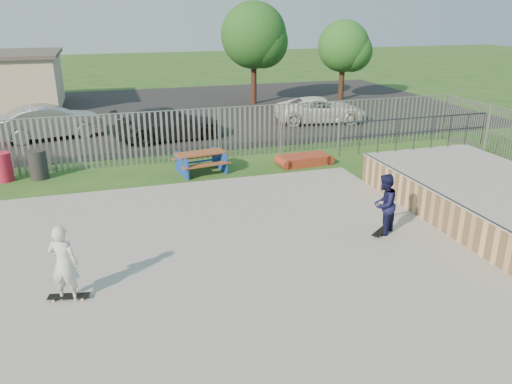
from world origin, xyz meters
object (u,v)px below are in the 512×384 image
object	(u,v)px
trash_bin_red	(3,167)
skater_navy	(384,204)
picnic_table	(201,162)
funbox	(304,160)
skater_white	(64,263)
trash_bin_grey	(38,165)
car_white	(321,110)
tree_right	(344,46)
car_silver	(51,122)
car_dark	(169,124)
tree_mid	(254,35)

from	to	relation	value
trash_bin_red	skater_navy	xyz separation A→B (m)	(10.05, -7.86, 0.45)
picnic_table	trash_bin_red	size ratio (longest dim) A/B	1.98
funbox	skater_white	size ratio (longest dim) A/B	1.16
trash_bin_grey	car_white	bearing A→B (deg)	22.72
trash_bin_red	tree_right	size ratio (longest dim) A/B	0.20
tree_right	car_silver	bearing A→B (deg)	-162.17
skater_white	car_dark	bearing A→B (deg)	-84.64
funbox	tree_mid	distance (m)	13.53
car_dark	skater_navy	size ratio (longest dim) A/B	3.05
car_white	skater_white	xyz separation A→B (m)	(-11.75, -14.18, 0.28)
car_dark	car_white	xyz separation A→B (m)	(7.97, 1.31, -0.06)
trash_bin_grey	car_silver	size ratio (longest dim) A/B	0.22
skater_white	tree_mid	bearing A→B (deg)	-94.45
funbox	car_dark	xyz separation A→B (m)	(-4.37, 5.32, 0.55)
trash_bin_red	car_silver	distance (m)	5.97
trash_bin_red	tree_mid	size ratio (longest dim) A/B	0.17
trash_bin_red	skater_white	bearing A→B (deg)	-74.31
trash_bin_red	picnic_table	bearing A→B (deg)	-8.65
car_silver	tree_mid	size ratio (longest dim) A/B	0.76
tree_right	skater_white	bearing A→B (deg)	-128.16
tree_right	car_white	bearing A→B (deg)	-124.36
trash_bin_red	car_white	bearing A→B (deg)	20.80
tree_right	trash_bin_red	bearing A→B (deg)	-148.15
car_white	tree_right	bearing A→B (deg)	-25.56
tree_mid	car_dark	bearing A→B (deg)	-129.70
trash_bin_grey	tree_right	world-z (taller)	tree_right
trash_bin_red	car_dark	bearing A→B (deg)	33.25
trash_bin_red	tree_right	distance (m)	21.72
car_dark	tree_mid	distance (m)	10.31
funbox	car_silver	bearing A→B (deg)	138.62
tree_mid	tree_right	size ratio (longest dim) A/B	1.22
funbox	tree_mid	size ratio (longest dim) A/B	0.31
trash_bin_grey	car_silver	distance (m)	5.93
skater_navy	skater_white	size ratio (longest dim) A/B	1.00
tree_mid	skater_navy	distance (m)	19.86
funbox	tree_mid	xyz separation A→B (m)	(1.86, 12.83, 3.88)
tree_mid	skater_navy	bearing A→B (deg)	-97.10
car_silver	car_white	xyz separation A→B (m)	(13.06, -0.45, -0.11)
trash_bin_grey	skater_navy	distance (m)	11.85
car_dark	car_silver	bearing A→B (deg)	63.59
funbox	skater_navy	size ratio (longest dim) A/B	1.16
trash_bin_red	tree_mid	world-z (taller)	tree_mid
trash_bin_grey	picnic_table	bearing A→B (deg)	-9.57
skater_navy	picnic_table	bearing A→B (deg)	-100.45
car_white	skater_navy	bearing A→B (deg)	171.36
tree_mid	trash_bin_grey	bearing A→B (deg)	-134.17
skater_navy	car_dark	bearing A→B (deg)	-109.01
car_dark	tree_right	bearing A→B (deg)	-66.25
tree_right	skater_navy	world-z (taller)	tree_right
skater_navy	tree_right	bearing A→B (deg)	-149.88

